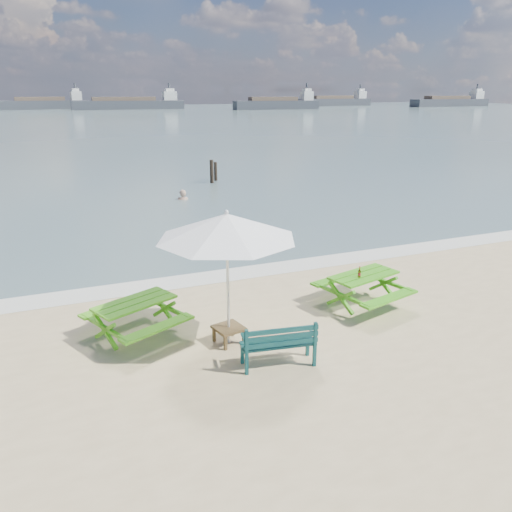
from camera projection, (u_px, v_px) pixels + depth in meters
name	position (u px, v px, depth m)	size (l,w,h in m)	color
sea	(70.00, 119.00, 83.51)	(300.00, 300.00, 0.00)	slate
foam_strip	(217.00, 276.00, 12.83)	(22.00, 0.90, 0.01)	silver
picnic_table_left	(136.00, 320.00, 9.63)	(2.09, 2.18, 0.73)	#50B51B
picnic_table_right	(363.00, 291.00, 11.01)	(1.95, 2.08, 0.75)	#3C9717
park_bench	(278.00, 352.00, 8.66)	(1.34, 0.63, 0.79)	#0E3A3B
side_table	(229.00, 334.00, 9.44)	(0.61, 0.61, 0.33)	brown
patio_umbrella	(227.00, 226.00, 8.77)	(3.06, 3.06, 2.52)	silver
beer_bottle	(359.00, 274.00, 10.67)	(0.06, 0.06, 0.24)	#985516
swimmer	(183.00, 208.00, 22.06)	(0.66, 0.50, 1.64)	tan
mooring_pilings	(213.00, 173.00, 25.93)	(0.58, 0.78, 1.39)	black
cargo_ships	(268.00, 103.00, 135.23)	(135.19, 28.35, 4.40)	#383B42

